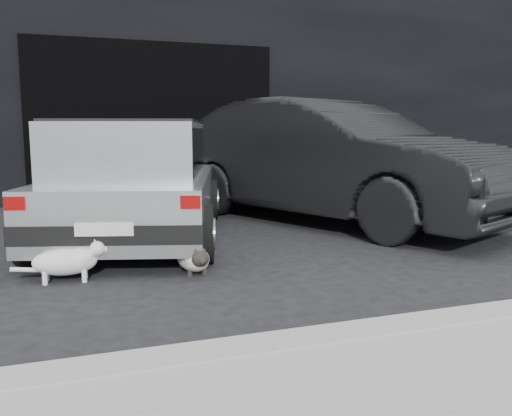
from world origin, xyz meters
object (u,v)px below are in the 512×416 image
object	(u,v)px
silver_hatchback	(137,175)
cat_siamese	(194,259)
second_car	(330,161)
cat_white	(69,260)

from	to	relation	value
silver_hatchback	cat_siamese	distance (m)	1.72
second_car	cat_white	size ratio (longest dim) A/B	6.49
silver_hatchback	cat_white	size ratio (longest dim) A/B	5.12
second_car	cat_white	world-z (taller)	second_car
cat_siamese	cat_white	distance (m)	0.99
silver_hatchback	cat_siamese	size ratio (longest dim) A/B	5.04
second_car	cat_siamese	bearing A→B (deg)	-163.64
silver_hatchback	second_car	world-z (taller)	second_car
second_car	cat_white	xyz separation A→B (m)	(-3.23, -1.86, -0.62)
second_car	cat_siamese	xyz separation A→B (m)	(-2.25, -1.93, -0.67)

